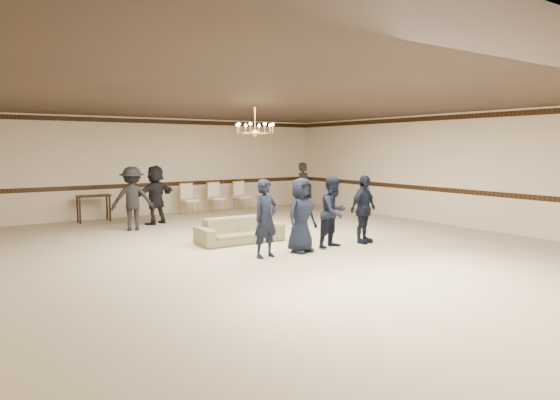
{
  "coord_description": "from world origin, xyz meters",
  "views": [
    {
      "loc": [
        -5.99,
        -8.82,
        2.23
      ],
      "look_at": [
        -0.32,
        -0.5,
        1.15
      ],
      "focal_mm": 31.66,
      "sensor_mm": 36.0,
      "label": 1
    }
  ],
  "objects_px": {
    "chandelier": "(255,119)",
    "boy_d": "(363,209)",
    "console_table": "(94,208)",
    "banquet_chair_left": "(189,200)",
    "banquet_chair_right": "(242,196)",
    "adult_mid": "(156,195)",
    "boy_b": "(301,215)",
    "adult_right": "(304,188)",
    "settee": "(240,230)",
    "boy_a": "(266,219)",
    "adult_left": "(132,199)",
    "banquet_chair_mid": "(216,198)",
    "boy_c": "(334,212)"
  },
  "relations": [
    {
      "from": "boy_c",
      "to": "adult_mid",
      "type": "bearing_deg",
      "value": 97.93
    },
    {
      "from": "banquet_chair_left",
      "to": "adult_left",
      "type": "bearing_deg",
      "value": -146.55
    },
    {
      "from": "boy_d",
      "to": "adult_mid",
      "type": "relative_size",
      "value": 0.92
    },
    {
      "from": "boy_d",
      "to": "adult_right",
      "type": "distance_m",
      "value": 5.54
    },
    {
      "from": "boy_c",
      "to": "adult_right",
      "type": "relative_size",
      "value": 0.92
    },
    {
      "from": "boy_c",
      "to": "banquet_chair_mid",
      "type": "bearing_deg",
      "value": 72.88
    },
    {
      "from": "banquet_chair_right",
      "to": "banquet_chair_left",
      "type": "bearing_deg",
      "value": 174.53
    },
    {
      "from": "banquet_chair_left",
      "to": "banquet_chair_mid",
      "type": "xyz_separation_m",
      "value": [
        1.0,
        0.0,
        0.0
      ]
    },
    {
      "from": "boy_b",
      "to": "boy_c",
      "type": "xyz_separation_m",
      "value": [
        0.9,
        0.0,
        0.0
      ]
    },
    {
      "from": "adult_mid",
      "to": "banquet_chair_right",
      "type": "height_order",
      "value": "adult_mid"
    },
    {
      "from": "chandelier",
      "to": "boy_d",
      "type": "xyz_separation_m",
      "value": [
        2.03,
        -1.5,
        -2.08
      ]
    },
    {
      "from": "boy_a",
      "to": "settee",
      "type": "xyz_separation_m",
      "value": [
        0.35,
        1.67,
        -0.5
      ]
    },
    {
      "from": "boy_a",
      "to": "banquet_chair_right",
      "type": "xyz_separation_m",
      "value": [
        3.33,
        6.77,
        -0.28
      ]
    },
    {
      "from": "settee",
      "to": "banquet_chair_mid",
      "type": "bearing_deg",
      "value": 70.81
    },
    {
      "from": "adult_mid",
      "to": "boy_b",
      "type": "bearing_deg",
      "value": 79.03
    },
    {
      "from": "chandelier",
      "to": "boy_d",
      "type": "bearing_deg",
      "value": -36.61
    },
    {
      "from": "boy_a",
      "to": "banquet_chair_left",
      "type": "distance_m",
      "value": 6.91
    },
    {
      "from": "boy_d",
      "to": "banquet_chair_mid",
      "type": "bearing_deg",
      "value": 79.98
    },
    {
      "from": "banquet_chair_right",
      "to": "console_table",
      "type": "height_order",
      "value": "banquet_chair_right"
    },
    {
      "from": "boy_b",
      "to": "adult_right",
      "type": "relative_size",
      "value": 0.92
    },
    {
      "from": "settee",
      "to": "console_table",
      "type": "xyz_separation_m",
      "value": [
        -2.02,
        5.3,
        0.11
      ]
    },
    {
      "from": "chandelier",
      "to": "banquet_chair_mid",
      "type": "xyz_separation_m",
      "value": [
        1.65,
        5.27,
        -2.36
      ]
    },
    {
      "from": "banquet_chair_right",
      "to": "adult_right",
      "type": "bearing_deg",
      "value": -53.3
    },
    {
      "from": "chandelier",
      "to": "adult_mid",
      "type": "distance_m",
      "value": 4.59
    },
    {
      "from": "boy_c",
      "to": "adult_left",
      "type": "height_order",
      "value": "adult_left"
    },
    {
      "from": "chandelier",
      "to": "console_table",
      "type": "bearing_deg",
      "value": 113.22
    },
    {
      "from": "boy_d",
      "to": "settee",
      "type": "distance_m",
      "value": 2.93
    },
    {
      "from": "settee",
      "to": "adult_left",
      "type": "distance_m",
      "value": 3.54
    },
    {
      "from": "adult_mid",
      "to": "banquet_chair_right",
      "type": "distance_m",
      "value": 3.83
    },
    {
      "from": "banquet_chair_left",
      "to": "chandelier",
      "type": "bearing_deg",
      "value": -101.63
    },
    {
      "from": "adult_left",
      "to": "boy_a",
      "type": "bearing_deg",
      "value": 121.8
    },
    {
      "from": "boy_b",
      "to": "boy_c",
      "type": "distance_m",
      "value": 0.9
    },
    {
      "from": "chandelier",
      "to": "settee",
      "type": "bearing_deg",
      "value": 152.78
    },
    {
      "from": "boy_c",
      "to": "settee",
      "type": "height_order",
      "value": "boy_c"
    },
    {
      "from": "chandelier",
      "to": "boy_d",
      "type": "distance_m",
      "value": 3.27
    },
    {
      "from": "adult_mid",
      "to": "console_table",
      "type": "distance_m",
      "value": 2.07
    },
    {
      "from": "adult_right",
      "to": "console_table",
      "type": "xyz_separation_m",
      "value": [
        -6.5,
        1.85,
        -0.45
      ]
    },
    {
      "from": "settee",
      "to": "adult_right",
      "type": "height_order",
      "value": "adult_right"
    },
    {
      "from": "boy_d",
      "to": "adult_left",
      "type": "height_order",
      "value": "adult_left"
    },
    {
      "from": "adult_mid",
      "to": "banquet_chair_mid",
      "type": "xyz_separation_m",
      "value": [
        2.6,
        1.25,
        -0.35
      ]
    },
    {
      "from": "boy_a",
      "to": "adult_left",
      "type": "xyz_separation_m",
      "value": [
        -1.17,
        4.82,
        0.06
      ]
    },
    {
      "from": "settee",
      "to": "adult_left",
      "type": "relative_size",
      "value": 1.19
    },
    {
      "from": "console_table",
      "to": "banquet_chair_left",
      "type": "bearing_deg",
      "value": -0.71
    },
    {
      "from": "boy_a",
      "to": "console_table",
      "type": "relative_size",
      "value": 1.64
    },
    {
      "from": "settee",
      "to": "banquet_chair_left",
      "type": "relative_size",
      "value": 1.99
    },
    {
      "from": "adult_mid",
      "to": "banquet_chair_mid",
      "type": "height_order",
      "value": "adult_mid"
    },
    {
      "from": "adult_left",
      "to": "banquet_chair_right",
      "type": "bearing_deg",
      "value": -138.41
    },
    {
      "from": "settee",
      "to": "boy_b",
      "type": "bearing_deg",
      "value": -69.62
    },
    {
      "from": "settee",
      "to": "adult_mid",
      "type": "xyz_separation_m",
      "value": [
        -0.62,
        3.85,
        0.56
      ]
    },
    {
      "from": "banquet_chair_right",
      "to": "console_table",
      "type": "relative_size",
      "value": 1.06
    }
  ]
}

